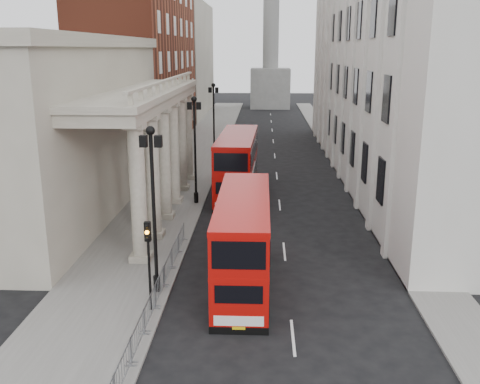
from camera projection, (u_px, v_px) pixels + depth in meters
The scene contains 19 objects.
ground at pixel (153, 334), 23.01m from camera, with size 260.00×260.00×0.00m, color black.
sidewalk_west at pixel (184, 174), 52.06m from camera, with size 6.00×140.00×0.12m, color slate.
sidewalk_east at pixel (355, 176), 51.37m from camera, with size 3.00×140.00×0.12m, color slate.
kerb at pixel (214, 174), 51.94m from camera, with size 0.20×140.00×0.14m, color slate.
portico_building at pixel (57, 132), 39.26m from camera, with size 9.00×28.00×12.00m, color gray.
brick_building at pixel (143, 56), 66.90m from camera, with size 9.00×32.00×22.00m, color maroon.
west_building_far at pixel (181, 59), 98.04m from camera, with size 9.00×30.00×20.00m, color gray.
east_building at pixel (386, 42), 49.97m from camera, with size 8.00×55.00×25.00m, color beige.
monument_column at pixel (271, 28), 107.37m from camera, with size 8.00×8.00×54.20m.
lamp_post_south at pixel (153, 199), 25.62m from camera, with size 1.05×0.44×8.32m.
lamp_post_mid at pixel (195, 143), 41.06m from camera, with size 1.05×0.44×8.32m.
lamp_post_north at pixel (214, 117), 56.49m from camera, with size 1.05×0.44×8.32m.
traffic_light at pixel (148, 250), 24.14m from camera, with size 0.28×0.33×4.30m.
crowd_barriers at pixel (155, 297), 25.00m from camera, with size 0.50×18.75×1.10m.
bus_near at pixel (243, 239), 27.48m from camera, with size 2.64×10.78×4.65m.
bus_far at pixel (237, 164), 44.33m from camera, with size 3.22×11.89×5.10m.
pedestrian_a at pixel (153, 215), 36.49m from camera, with size 0.56×0.36×1.52m, color black.
pedestrian_b at pixel (156, 190), 42.97m from camera, with size 0.79×0.62×1.63m, color black.
pedestrian_c at pixel (165, 182), 45.30m from camera, with size 0.82×0.53×1.67m, color black.
Camera 1 is at (4.62, -20.45, 11.89)m, focal length 40.00 mm.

